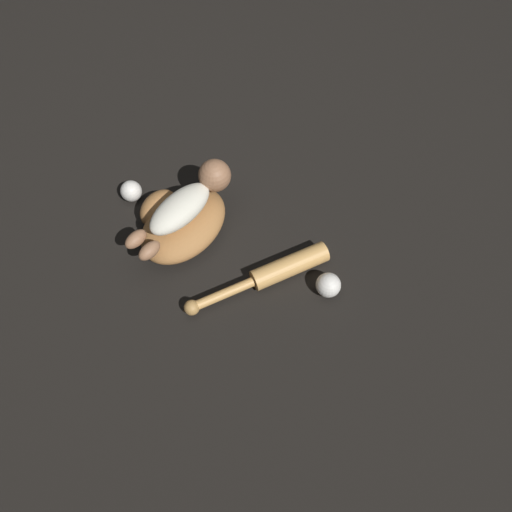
{
  "coord_description": "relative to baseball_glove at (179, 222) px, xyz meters",
  "views": [
    {
      "loc": [
        -0.67,
        -0.62,
        1.34
      ],
      "look_at": [
        -0.06,
        -0.28,
        0.08
      ],
      "focal_mm": 35.0,
      "sensor_mm": 36.0,
      "label": 1
    }
  ],
  "objects": [
    {
      "name": "baby_figure",
      "position": [
        0.03,
        -0.02,
        0.09
      ],
      "size": [
        0.39,
        0.17,
        0.1
      ],
      "color": "silver",
      "rests_on": "baseball_glove"
    },
    {
      "name": "baseball",
      "position": [
        0.03,
        -0.49,
        -0.01
      ],
      "size": [
        0.07,
        0.07,
        0.07
      ],
      "color": "white",
      "rests_on": "ground"
    },
    {
      "name": "ground_plane",
      "position": [
        0.06,
        0.01,
        -0.05
      ],
      "size": [
        6.0,
        6.0,
        0.0
      ],
      "primitive_type": "plane",
      "color": "black"
    },
    {
      "name": "baseball_spare",
      "position": [
        0.03,
        0.21,
        -0.01
      ],
      "size": [
        0.07,
        0.07,
        0.07
      ],
      "color": "white",
      "rests_on": "ground"
    },
    {
      "name": "baseball_bat",
      "position": [
        -0.0,
        -0.33,
        -0.02
      ],
      "size": [
        0.39,
        0.3,
        0.06
      ],
      "color": "tan",
      "rests_on": "ground"
    },
    {
      "name": "baseball_glove",
      "position": [
        0.0,
        0.0,
        0.0
      ],
      "size": [
        0.33,
        0.29,
        0.1
      ],
      "color": "#A8703D",
      "rests_on": "ground"
    }
  ]
}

